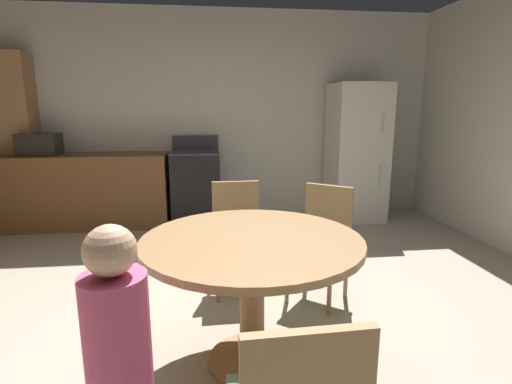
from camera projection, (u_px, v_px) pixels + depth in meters
name	position (u px, v px, depth m)	size (l,w,h in m)	color
ground_plane	(237.00, 339.00, 2.50)	(14.00, 14.00, 0.00)	#A89E89
wall_back	(219.00, 116.00, 5.23)	(5.99, 0.12, 2.70)	beige
kitchen_counter	(85.00, 191.00, 4.84)	(2.02, 0.60, 0.90)	brown
pantry_column	(18.00, 141.00, 4.79)	(0.44, 0.36, 2.10)	#9E754C
oven_range	(196.00, 187.00, 4.99)	(0.60, 0.60, 1.10)	black
refrigerator	(356.00, 153.00, 5.10)	(0.68, 0.68, 1.76)	silver
microwave	(40.00, 144.00, 4.66)	(0.44, 0.32, 0.26)	black
dining_table	(252.00, 265.00, 2.15)	(1.21, 1.21, 0.76)	#9E754C
chair_northeast	(322.00, 235.00, 2.98)	(0.56, 0.56, 0.87)	#9E754C
chair_north	(237.00, 229.00, 3.12)	(0.41, 0.41, 0.87)	#9E754C
person_child	(120.00, 369.00, 1.33)	(0.31, 0.31, 1.09)	#3D4C84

